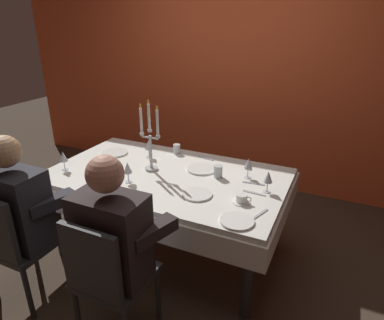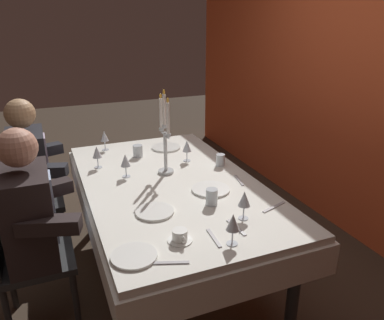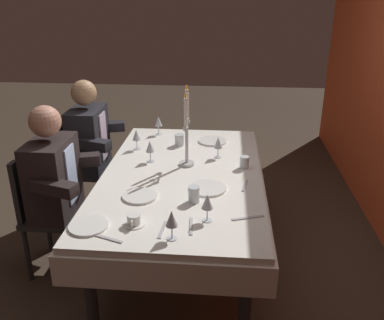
# 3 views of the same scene
# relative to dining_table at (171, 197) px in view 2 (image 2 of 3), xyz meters

# --- Properties ---
(ground_plane) EXTENTS (12.00, 12.00, 0.00)m
(ground_plane) POSITION_rel_dining_table_xyz_m (0.00, 0.00, -0.62)
(ground_plane) COLOR #3E3025
(back_wall) EXTENTS (6.00, 0.12, 2.70)m
(back_wall) POSITION_rel_dining_table_xyz_m (0.00, 1.66, 0.73)
(back_wall) COLOR #E1552C
(back_wall) RESTS_ON ground_plane
(dining_table) EXTENTS (1.94, 1.14, 0.74)m
(dining_table) POSITION_rel_dining_table_xyz_m (0.00, 0.00, 0.00)
(dining_table) COLOR silver
(dining_table) RESTS_ON ground_plane
(candelabra) EXTENTS (0.19, 0.11, 0.59)m
(candelabra) POSITION_rel_dining_table_xyz_m (-0.15, 0.02, 0.36)
(candelabra) COLOR silver
(candelabra) RESTS_ON dining_table
(dinner_plate_0) EXTENTS (0.22, 0.22, 0.01)m
(dinner_plate_0) POSITION_rel_dining_table_xyz_m (0.74, -0.43, 0.13)
(dinner_plate_0) COLOR white
(dinner_plate_0) RESTS_ON dining_table
(dinner_plate_1) EXTENTS (0.24, 0.24, 0.01)m
(dinner_plate_1) POSITION_rel_dining_table_xyz_m (0.23, 0.19, 0.13)
(dinner_plate_1) COLOR white
(dinner_plate_1) RESTS_ON dining_table
(dinner_plate_2) EXTENTS (0.22, 0.22, 0.01)m
(dinner_plate_2) POSITION_rel_dining_table_xyz_m (0.37, -0.22, 0.13)
(dinner_plate_2) COLOR white
(dinner_plate_2) RESTS_ON dining_table
(dinner_plate_3) EXTENTS (0.24, 0.24, 0.01)m
(dinner_plate_3) POSITION_rel_dining_table_xyz_m (-0.65, 0.19, 0.13)
(dinner_plate_3) COLOR white
(dinner_plate_3) RESTS_ON dining_table
(wine_glass_0) EXTENTS (0.07, 0.07, 0.16)m
(wine_glass_0) POSITION_rel_dining_table_xyz_m (-0.31, 0.24, 0.23)
(wine_glass_0) COLOR silver
(wine_glass_0) RESTS_ON dining_table
(wine_glass_1) EXTENTS (0.07, 0.07, 0.16)m
(wine_glass_1) POSITION_rel_dining_table_xyz_m (0.62, 0.21, 0.23)
(wine_glass_1) COLOR silver
(wine_glass_1) RESTS_ON dining_table
(wine_glass_2) EXTENTS (0.07, 0.07, 0.16)m
(wine_glass_2) POSITION_rel_dining_table_xyz_m (-0.43, -0.41, 0.24)
(wine_glass_2) COLOR silver
(wine_glass_2) RESTS_ON dining_table
(wine_glass_3) EXTENTS (0.07, 0.07, 0.16)m
(wine_glass_3) POSITION_rel_dining_table_xyz_m (-0.19, -0.25, 0.23)
(wine_glass_3) COLOR silver
(wine_glass_3) RESTS_ON dining_table
(wine_glass_4) EXTENTS (0.07, 0.07, 0.16)m
(wine_glass_4) POSITION_rel_dining_table_xyz_m (-0.80, -0.29, 0.23)
(wine_glass_4) COLOR silver
(wine_glass_4) RESTS_ON dining_table
(wine_glass_5) EXTENTS (0.07, 0.07, 0.16)m
(wine_glass_5) POSITION_rel_dining_table_xyz_m (0.81, 0.04, 0.23)
(wine_glass_5) COLOR silver
(wine_glass_5) RESTS_ON dining_table
(water_tumbler_0) EXTENTS (0.07, 0.07, 0.10)m
(water_tumbler_0) POSITION_rel_dining_table_xyz_m (0.40, 0.12, 0.17)
(water_tumbler_0) COLOR silver
(water_tumbler_0) RESTS_ON dining_table
(water_tumbler_1) EXTENTS (0.08, 0.08, 0.09)m
(water_tumbler_1) POSITION_rel_dining_table_xyz_m (-0.55, -0.08, 0.17)
(water_tumbler_1) COLOR silver
(water_tumbler_1) RESTS_ON dining_table
(water_tumbler_2) EXTENTS (0.07, 0.07, 0.09)m
(water_tumbler_2) POSITION_rel_dining_table_xyz_m (-0.13, 0.44, 0.16)
(water_tumbler_2) COLOR silver
(water_tumbler_2) RESTS_ON dining_table
(coffee_cup_0) EXTENTS (0.13, 0.12, 0.06)m
(coffee_cup_0) POSITION_rel_dining_table_xyz_m (0.69, -0.19, 0.15)
(coffee_cup_0) COLOR white
(coffee_cup_0) RESTS_ON dining_table
(fork_0) EXTENTS (0.17, 0.05, 0.01)m
(fork_0) POSITION_rel_dining_table_xyz_m (0.16, 0.43, 0.12)
(fork_0) COLOR #B7B7BC
(fork_0) RESTS_ON dining_table
(spoon_1) EXTENTS (0.17, 0.03, 0.01)m
(spoon_1) POSITION_rel_dining_table_xyz_m (0.69, 0.12, 0.12)
(spoon_1) COLOR #B7B7BC
(spoon_1) RESTS_ON dining_table
(knife_2) EXTENTS (0.08, 0.19, 0.01)m
(knife_2) POSITION_rel_dining_table_xyz_m (0.57, 0.44, 0.12)
(knife_2) COLOR #B7B7BC
(knife_2) RESTS_ON dining_table
(spoon_3) EXTENTS (0.17, 0.03, 0.01)m
(spoon_3) POSITION_rel_dining_table_xyz_m (0.74, -0.03, 0.12)
(spoon_3) COLOR #B7B7BC
(spoon_3) RESTS_ON dining_table
(fork_4) EXTENTS (0.07, 0.17, 0.01)m
(fork_4) POSITION_rel_dining_table_xyz_m (0.85, -0.29, 0.12)
(fork_4) COLOR #B7B7BC
(fork_4) RESTS_ON dining_table
(seated_diner_0) EXTENTS (0.63, 0.48, 1.24)m
(seated_diner_0) POSITION_rel_dining_table_xyz_m (-0.66, -0.89, 0.11)
(seated_diner_0) COLOR #28292A
(seated_diner_0) RESTS_ON ground_plane
(seated_diner_1) EXTENTS (0.63, 0.48, 1.24)m
(seated_diner_1) POSITION_rel_dining_table_xyz_m (0.13, -0.89, 0.11)
(seated_diner_1) COLOR #28292A
(seated_diner_1) RESTS_ON ground_plane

